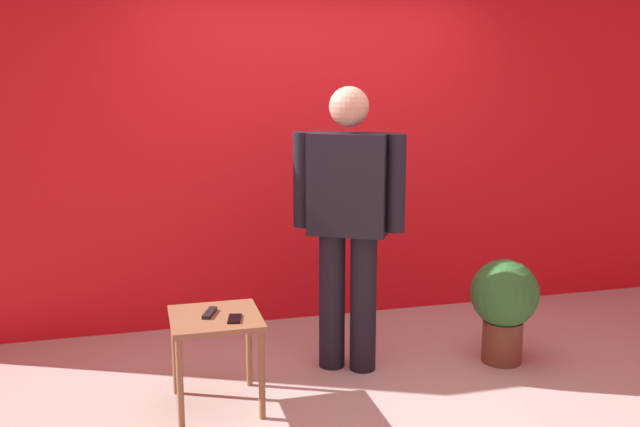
{
  "coord_description": "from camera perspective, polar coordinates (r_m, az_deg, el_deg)",
  "views": [
    {
      "loc": [
        -1.28,
        -3.58,
        1.86
      ],
      "look_at": [
        -0.19,
        0.55,
        1.01
      ],
      "focal_mm": 39.63,
      "sensor_mm": 36.0,
      "label": 1
    }
  ],
  "objects": [
    {
      "name": "ground_plane",
      "position": [
        4.24,
        4.49,
        -14.87
      ],
      "size": [
        12.0,
        12.0,
        0.0
      ],
      "primitive_type": "plane",
      "color": "#B7B2A8"
    },
    {
      "name": "back_wall_red",
      "position": [
        5.31,
        -0.86,
        7.19
      ],
      "size": [
        6.03,
        0.12,
        2.97
      ],
      "primitive_type": "cube",
      "color": "red",
      "rests_on": "ground_plane"
    },
    {
      "name": "standing_person",
      "position": [
        4.37,
        2.3,
        -0.13
      ],
      "size": [
        0.67,
        0.44,
        1.79
      ],
      "color": "black",
      "rests_on": "ground_plane"
    },
    {
      "name": "side_table",
      "position": [
        4.04,
        -8.42,
        -9.31
      ],
      "size": [
        0.5,
        0.5,
        0.54
      ],
      "color": "olive",
      "rests_on": "ground_plane"
    },
    {
      "name": "cell_phone",
      "position": [
        3.93,
        -6.91,
        -8.43
      ],
      "size": [
        0.1,
        0.16,
        0.01
      ],
      "primitive_type": "cube",
      "rotation": [
        0.0,
        0.0,
        -0.22
      ],
      "color": "black",
      "rests_on": "side_table"
    },
    {
      "name": "tv_remote",
      "position": [
        4.03,
        -8.91,
        -7.93
      ],
      "size": [
        0.1,
        0.17,
        0.02
      ],
      "primitive_type": "cube",
      "rotation": [
        0.0,
        0.0,
        -0.37
      ],
      "color": "black",
      "rests_on": "side_table"
    },
    {
      "name": "potted_plant",
      "position": [
        4.76,
        14.64,
        -6.93
      ],
      "size": [
        0.44,
        0.44,
        0.69
      ],
      "color": "brown",
      "rests_on": "ground_plane"
    }
  ]
}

